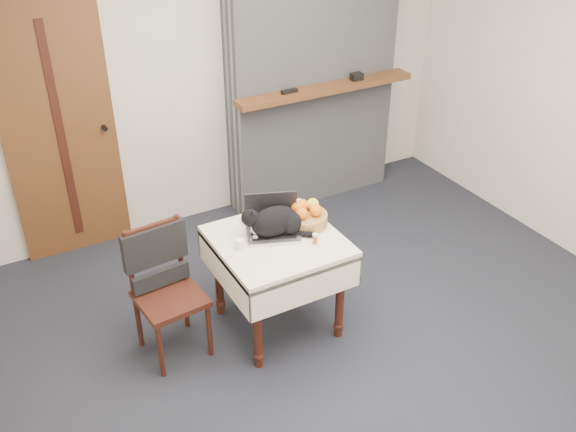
{
  "coord_description": "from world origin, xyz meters",
  "views": [
    {
      "loc": [
        -1.84,
        -2.7,
        2.94
      ],
      "look_at": [
        -0.19,
        0.29,
        0.88
      ],
      "focal_mm": 40.0,
      "sensor_mm": 36.0,
      "label": 1
    }
  ],
  "objects_px": {
    "fruit_basket": "(306,216)",
    "cream_jar": "(240,244)",
    "door": "(60,134)",
    "chair": "(162,273)",
    "side_table": "(278,253)",
    "pill_bottle": "(315,238)",
    "cat": "(276,222)",
    "laptop": "(272,223)"
  },
  "relations": [
    {
      "from": "fruit_basket",
      "to": "cream_jar",
      "type": "bearing_deg",
      "value": -174.37
    },
    {
      "from": "door",
      "to": "chair",
      "type": "relative_size",
      "value": 2.24
    },
    {
      "from": "side_table",
      "to": "fruit_basket",
      "type": "height_order",
      "value": "fruit_basket"
    },
    {
      "from": "door",
      "to": "pill_bottle",
      "type": "height_order",
      "value": "door"
    },
    {
      "from": "cat",
      "to": "fruit_basket",
      "type": "bearing_deg",
      "value": 19.76
    },
    {
      "from": "laptop",
      "to": "cat",
      "type": "distance_m",
      "value": 0.06
    },
    {
      "from": "pill_bottle",
      "to": "chair",
      "type": "height_order",
      "value": "chair"
    },
    {
      "from": "side_table",
      "to": "cat",
      "type": "bearing_deg",
      "value": 73.81
    },
    {
      "from": "side_table",
      "to": "cat",
      "type": "height_order",
      "value": "cat"
    },
    {
      "from": "laptop",
      "to": "cat",
      "type": "relative_size",
      "value": 0.97
    },
    {
      "from": "chair",
      "to": "cream_jar",
      "type": "bearing_deg",
      "value": -25.56
    },
    {
      "from": "door",
      "to": "fruit_basket",
      "type": "xyz_separation_m",
      "value": [
        1.21,
        -1.57,
        -0.24
      ]
    },
    {
      "from": "side_table",
      "to": "laptop",
      "type": "relative_size",
      "value": 1.85
    },
    {
      "from": "laptop",
      "to": "chair",
      "type": "relative_size",
      "value": 0.47
    },
    {
      "from": "chair",
      "to": "fruit_basket",
      "type": "bearing_deg",
      "value": -12.49
    },
    {
      "from": "side_table",
      "to": "chair",
      "type": "distance_m",
      "value": 0.74
    },
    {
      "from": "side_table",
      "to": "pill_bottle",
      "type": "xyz_separation_m",
      "value": [
        0.18,
        -0.16,
        0.15
      ]
    },
    {
      "from": "side_table",
      "to": "chair",
      "type": "bearing_deg",
      "value": 165.53
    },
    {
      "from": "cat",
      "to": "pill_bottle",
      "type": "height_order",
      "value": "cat"
    },
    {
      "from": "side_table",
      "to": "cream_jar",
      "type": "height_order",
      "value": "cream_jar"
    },
    {
      "from": "fruit_basket",
      "to": "cat",
      "type": "bearing_deg",
      "value": -176.12
    },
    {
      "from": "door",
      "to": "cat",
      "type": "bearing_deg",
      "value": -58.45
    },
    {
      "from": "side_table",
      "to": "cat",
      "type": "relative_size",
      "value": 1.79
    },
    {
      "from": "door",
      "to": "cream_jar",
      "type": "distance_m",
      "value": 1.78
    },
    {
      "from": "fruit_basket",
      "to": "door",
      "type": "bearing_deg",
      "value": 127.62
    },
    {
      "from": "side_table",
      "to": "pill_bottle",
      "type": "distance_m",
      "value": 0.29
    },
    {
      "from": "door",
      "to": "chair",
      "type": "height_order",
      "value": "door"
    },
    {
      "from": "cat",
      "to": "chair",
      "type": "bearing_deg",
      "value": -174.58
    },
    {
      "from": "side_table",
      "to": "cat",
      "type": "distance_m",
      "value": 0.22
    },
    {
      "from": "side_table",
      "to": "pill_bottle",
      "type": "relative_size",
      "value": 10.9
    },
    {
      "from": "side_table",
      "to": "cream_jar",
      "type": "xyz_separation_m",
      "value": [
        -0.26,
        0.02,
        0.15
      ]
    },
    {
      "from": "cat",
      "to": "pill_bottle",
      "type": "distance_m",
      "value": 0.28
    },
    {
      "from": "cream_jar",
      "to": "fruit_basket",
      "type": "xyz_separation_m",
      "value": [
        0.51,
        0.05,
        0.03
      ]
    },
    {
      "from": "door",
      "to": "chair",
      "type": "bearing_deg",
      "value": -80.67
    },
    {
      "from": "chair",
      "to": "side_table",
      "type": "bearing_deg",
      "value": -19.94
    },
    {
      "from": "door",
      "to": "laptop",
      "type": "xyz_separation_m",
      "value": [
        0.97,
        -1.54,
        -0.24
      ]
    },
    {
      "from": "door",
      "to": "side_table",
      "type": "bearing_deg",
      "value": -59.62
    },
    {
      "from": "pill_bottle",
      "to": "chair",
      "type": "relative_size",
      "value": 0.08
    },
    {
      "from": "cat",
      "to": "cream_jar",
      "type": "height_order",
      "value": "cat"
    },
    {
      "from": "laptop",
      "to": "fruit_basket",
      "type": "distance_m",
      "value": 0.24
    },
    {
      "from": "pill_bottle",
      "to": "cream_jar",
      "type": "bearing_deg",
      "value": 158.04
    },
    {
      "from": "pill_bottle",
      "to": "side_table",
      "type": "bearing_deg",
      "value": 138.7
    }
  ]
}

